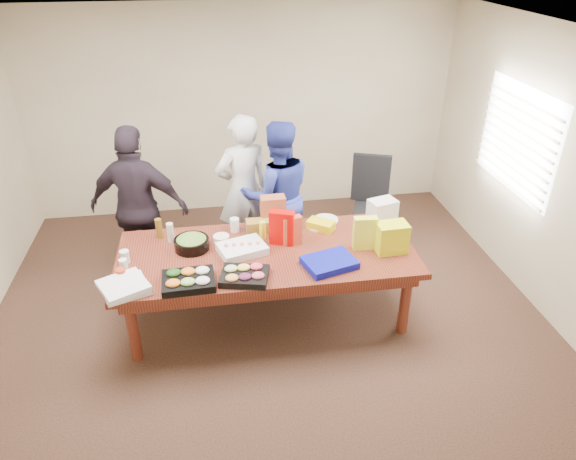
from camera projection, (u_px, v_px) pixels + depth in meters
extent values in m
cube|color=#47301E|center=(268.00, 315.00, 5.34)|extent=(5.50, 5.00, 0.02)
cube|color=white|center=(262.00, 33.00, 3.99)|extent=(5.50, 5.00, 0.02)
cube|color=beige|center=(243.00, 112.00, 6.81)|extent=(5.50, 0.04, 2.70)
cube|color=beige|center=(326.00, 418.00, 2.52)|extent=(5.50, 0.04, 2.70)
cube|color=beige|center=(550.00, 175.00, 5.03)|extent=(0.04, 5.00, 2.70)
cube|color=white|center=(517.00, 139.00, 5.47)|extent=(0.03, 1.40, 1.10)
cube|color=beige|center=(514.00, 140.00, 5.47)|extent=(0.04, 1.36, 1.00)
cube|color=#4C1C0F|center=(268.00, 284.00, 5.15)|extent=(2.80, 1.20, 0.75)
cube|color=black|center=(374.00, 207.00, 6.22)|extent=(0.71, 0.71, 1.07)
imported|color=silver|center=(244.00, 190.00, 5.88)|extent=(0.73, 0.58, 1.74)
imported|color=#2A3797|center=(277.00, 195.00, 5.80)|extent=(0.87, 0.70, 1.70)
imported|color=black|center=(139.00, 208.00, 5.46)|extent=(1.11, 0.68, 1.77)
cube|color=black|center=(188.00, 281.00, 4.48)|extent=(0.46, 0.37, 0.07)
cube|color=black|center=(245.00, 276.00, 4.55)|extent=(0.47, 0.40, 0.06)
cube|color=white|center=(242.00, 249.00, 4.94)|extent=(0.50, 0.43, 0.07)
cylinder|color=black|center=(192.00, 244.00, 4.98)|extent=(0.41, 0.41, 0.11)
cube|color=#0B119C|center=(329.00, 263.00, 4.74)|extent=(0.52, 0.45, 0.07)
cube|color=#CD0300|center=(282.00, 228.00, 5.01)|extent=(0.25, 0.17, 0.34)
cube|color=#E8F337|center=(365.00, 233.00, 4.94)|extent=(0.22, 0.10, 0.33)
cube|color=#D74C2A|center=(292.00, 230.00, 5.03)|extent=(0.20, 0.11, 0.29)
cylinder|color=white|center=(235.00, 225.00, 5.27)|extent=(0.09, 0.09, 0.14)
cylinder|color=yellow|center=(263.00, 230.00, 5.14)|extent=(0.07, 0.07, 0.18)
cylinder|color=brown|center=(159.00, 228.00, 5.14)|extent=(0.07, 0.07, 0.20)
cylinder|color=beige|center=(170.00, 233.00, 5.08)|extent=(0.08, 0.08, 0.20)
cube|color=yellow|center=(321.00, 225.00, 5.32)|extent=(0.31, 0.29, 0.09)
cube|color=olive|center=(262.00, 226.00, 5.26)|extent=(0.33, 0.15, 0.13)
cube|color=#9D4C2D|center=(273.00, 211.00, 5.33)|extent=(0.25, 0.15, 0.32)
cylinder|color=#AC3015|center=(121.00, 275.00, 4.53)|extent=(0.10, 0.10, 0.11)
cylinder|color=white|center=(123.00, 265.00, 4.67)|extent=(0.09, 0.09, 0.10)
cylinder|color=silver|center=(125.00, 257.00, 4.78)|extent=(0.10, 0.10, 0.12)
cube|color=white|center=(125.00, 288.00, 4.42)|extent=(0.47, 0.47, 0.04)
cube|color=white|center=(123.00, 285.00, 4.38)|extent=(0.49, 0.49, 0.04)
cylinder|color=silver|center=(318.00, 226.00, 5.39)|extent=(0.30, 0.30, 0.02)
cylinder|color=silver|center=(326.00, 220.00, 5.50)|extent=(0.28, 0.28, 0.02)
cylinder|color=beige|center=(269.00, 225.00, 5.35)|extent=(0.16, 0.16, 0.05)
cylinder|color=#F2E8C5|center=(221.00, 239.00, 5.11)|extent=(0.17, 0.17, 0.06)
cube|color=white|center=(382.00, 213.00, 5.34)|extent=(0.31, 0.26, 0.29)
cube|color=yellow|center=(391.00, 237.00, 4.91)|extent=(0.30, 0.21, 0.29)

